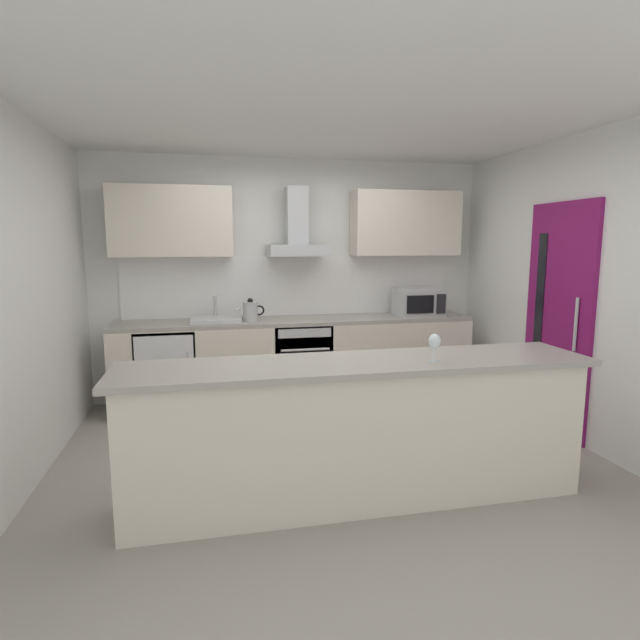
{
  "coord_description": "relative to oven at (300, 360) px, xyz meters",
  "views": [
    {
      "loc": [
        -0.89,
        -3.76,
        1.69
      ],
      "look_at": [
        0.01,
        0.37,
        1.05
      ],
      "focal_mm": 28.4,
      "sensor_mm": 36.0,
      "label": 1
    }
  ],
  "objects": [
    {
      "name": "oven",
      "position": [
        0.0,
        0.0,
        0.0
      ],
      "size": [
        0.6,
        0.62,
        0.8
      ],
      "color": "slate",
      "rests_on": "ground"
    },
    {
      "name": "wall_back",
      "position": [
        -0.02,
        0.41,
        0.84
      ],
      "size": [
        5.27,
        0.12,
        2.6
      ],
      "primitive_type": "cube",
      "color": "white",
      "rests_on": "ground"
    },
    {
      "name": "kettle",
      "position": [
        -0.52,
        -0.03,
        0.55
      ],
      "size": [
        0.29,
        0.15,
        0.24
      ],
      "color": "#B7BABC",
      "rests_on": "counter_back"
    },
    {
      "name": "backsplash_tile",
      "position": [
        -0.02,
        0.33,
        0.77
      ],
      "size": [
        3.63,
        0.02,
        0.66
      ],
      "primitive_type": "cube",
      "color": "white"
    },
    {
      "name": "counter_back",
      "position": [
        -0.02,
        0.03,
        -0.01
      ],
      "size": [
        3.76,
        0.6,
        0.9
      ],
      "color": "beige",
      "rests_on": "ground"
    },
    {
      "name": "wall_right",
      "position": [
        2.17,
        -1.44,
        0.84
      ],
      "size": [
        0.12,
        4.58,
        2.6
      ],
      "primitive_type": "cube",
      "color": "white",
      "rests_on": "ground"
    },
    {
      "name": "refrigerator",
      "position": [
        -1.36,
        -0.0,
        -0.03
      ],
      "size": [
        0.58,
        0.6,
        0.85
      ],
      "color": "white",
      "rests_on": "ground"
    },
    {
      "name": "ceiling",
      "position": [
        -0.02,
        -1.44,
        2.15
      ],
      "size": [
        5.27,
        4.58,
        0.02
      ],
      "primitive_type": "cube",
      "color": "white"
    },
    {
      "name": "ground",
      "position": [
        -0.02,
        -1.44,
        -0.47
      ],
      "size": [
        5.27,
        4.58,
        0.02
      ],
      "primitive_type": "cube",
      "color": "gray"
    },
    {
      "name": "upper_cabinets",
      "position": [
        -0.02,
        0.18,
        1.45
      ],
      "size": [
        3.71,
        0.32,
        0.7
      ],
      "color": "beige"
    },
    {
      "name": "sink",
      "position": [
        -0.87,
        0.01,
        0.47
      ],
      "size": [
        0.5,
        0.4,
        0.26
      ],
      "color": "silver",
      "rests_on": "counter_back"
    },
    {
      "name": "wine_glass",
      "position": [
        0.47,
        -2.27,
        0.61
      ],
      "size": [
        0.08,
        0.08,
        0.18
      ],
      "color": "silver",
      "rests_on": "counter_island"
    },
    {
      "name": "side_door",
      "position": [
        2.1,
        -1.32,
        0.57
      ],
      "size": [
        0.08,
        0.85,
        2.05
      ],
      "color": "#7A1456",
      "rests_on": "ground"
    },
    {
      "name": "counter_island",
      "position": [
        0.01,
        -2.17,
        0.02
      ],
      "size": [
        3.07,
        0.64,
        0.95
      ],
      "color": "beige",
      "rests_on": "ground"
    },
    {
      "name": "wall_left",
      "position": [
        -2.22,
        -1.44,
        0.84
      ],
      "size": [
        0.12,
        4.58,
        2.6
      ],
      "primitive_type": "cube",
      "color": "white",
      "rests_on": "ground"
    },
    {
      "name": "microwave",
      "position": [
        1.33,
        -0.03,
        0.59
      ],
      "size": [
        0.5,
        0.38,
        0.3
      ],
      "color": "#B7BABC",
      "rests_on": "counter_back"
    },
    {
      "name": "range_hood",
      "position": [
        0.0,
        0.13,
        1.33
      ],
      "size": [
        0.62,
        0.45,
        0.72
      ],
      "color": "#B7BABC"
    }
  ]
}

